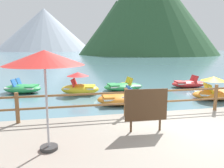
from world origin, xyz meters
name	(u,v)px	position (x,y,z in m)	size (l,w,h in m)	color
ground_plane	(84,60)	(0.00, 40.00, 0.00)	(200.00, 200.00, 0.00)	slate
dock_railing	(173,97)	(0.00, 1.55, 0.97)	(23.92, 0.12, 0.95)	brown
sign_board	(146,106)	(-1.52, 0.13, 1.13)	(1.18, 0.12, 1.19)	beige
beach_umbrella	(44,59)	(-4.05, -0.44, 2.45)	(1.70, 1.70, 2.24)	#B2B2B7
pedal_boat_0	(120,99)	(-1.16, 4.48, 0.27)	(2.24, 1.40, 0.85)	orange
pedal_boat_1	(189,84)	(4.37, 7.78, 0.24)	(2.41, 1.36, 0.81)	red
pedal_boat_2	(23,88)	(-6.19, 8.21, 0.27)	(2.50, 1.92, 0.84)	green
pedal_boat_3	(123,86)	(-0.17, 7.71, 0.24)	(2.57, 1.56, 0.81)	green
pedal_boat_4	(215,92)	(3.85, 4.45, 0.40)	(2.49, 1.76, 1.20)	orange
pedal_boat_5	(80,87)	(-2.89, 7.11, 0.44)	(2.40, 1.77, 1.27)	yellow
cliff_headland	(143,11)	(22.78, 69.61, 14.78)	(47.54, 47.54, 31.50)	#2D5633
distant_peak	(45,30)	(-15.56, 132.17, 12.27)	(55.28, 55.28, 24.54)	#A8B2C1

